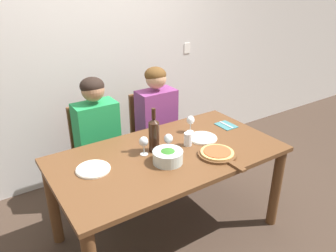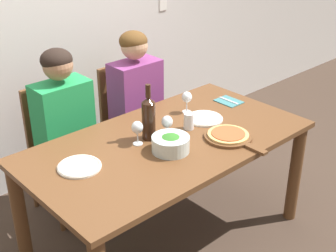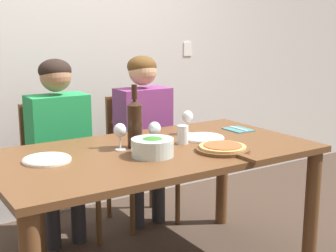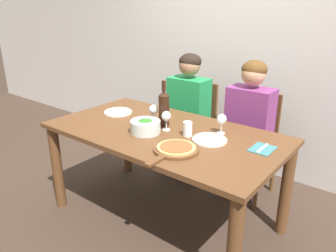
{
  "view_description": "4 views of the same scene",
  "coord_description": "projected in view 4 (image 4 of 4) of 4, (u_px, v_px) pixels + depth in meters",
  "views": [
    {
      "loc": [
        -1.22,
        -1.84,
        2.02
      ],
      "look_at": [
        0.11,
        0.17,
        0.91
      ],
      "focal_mm": 35.0,
      "sensor_mm": 36.0,
      "label": 1
    },
    {
      "loc": [
        -1.71,
        -1.86,
        2.13
      ],
      "look_at": [
        0.0,
        0.0,
        0.87
      ],
      "focal_mm": 50.0,
      "sensor_mm": 36.0,
      "label": 2
    },
    {
      "loc": [
        -1.28,
        -2.14,
        1.43
      ],
      "look_at": [
        0.08,
        -0.01,
        0.9
      ],
      "focal_mm": 50.0,
      "sensor_mm": 36.0,
      "label": 3
    },
    {
      "loc": [
        1.43,
        -1.78,
        1.66
      ],
      "look_at": [
        0.03,
        0.01,
        0.82
      ],
      "focal_mm": 35.0,
      "sensor_mm": 36.0,
      "label": 4
    }
  ],
  "objects": [
    {
      "name": "ground_plane",
      "position": [
        164.0,
        217.0,
        2.72
      ],
      "size": [
        40.0,
        40.0,
        0.0
      ],
      "primitive_type": "plane",
      "color": "#3D2D23"
    },
    {
      "name": "back_wall",
      "position": [
        246.0,
        38.0,
        3.21
      ],
      "size": [
        10.0,
        0.06,
        2.7
      ],
      "color": "silver",
      "rests_on": "ground"
    },
    {
      "name": "dining_table",
      "position": [
        164.0,
        145.0,
        2.5
      ],
      "size": [
        1.77,
        0.95,
        0.77
      ],
      "color": "brown",
      "rests_on": "ground"
    },
    {
      "name": "chair_left",
      "position": [
        193.0,
        125.0,
        3.33
      ],
      "size": [
        0.42,
        0.42,
        0.94
      ],
      "color": "brown",
      "rests_on": "ground"
    },
    {
      "name": "chair_right",
      "position": [
        252.0,
        140.0,
        2.96
      ],
      "size": [
        0.42,
        0.42,
        0.94
      ],
      "color": "brown",
      "rests_on": "ground"
    },
    {
      "name": "person_woman",
      "position": [
        188.0,
        105.0,
        3.16
      ],
      "size": [
        0.47,
        0.51,
        1.24
      ],
      "color": "#28282D",
      "rests_on": "ground"
    },
    {
      "name": "person_man",
      "position": [
        249.0,
        118.0,
        2.8
      ],
      "size": [
        0.47,
        0.51,
        1.24
      ],
      "color": "#28282D",
      "rests_on": "ground"
    },
    {
      "name": "wine_bottle",
      "position": [
        164.0,
        108.0,
        2.51
      ],
      "size": [
        0.08,
        0.08,
        0.35
      ],
      "color": "black",
      "rests_on": "dining_table"
    },
    {
      "name": "broccoli_bowl",
      "position": [
        145.0,
        126.0,
        2.4
      ],
      "size": [
        0.22,
        0.22,
        0.1
      ],
      "color": "silver",
      "rests_on": "dining_table"
    },
    {
      "name": "dinner_plate_left",
      "position": [
        118.0,
        112.0,
        2.85
      ],
      "size": [
        0.24,
        0.24,
        0.02
      ],
      "color": "silver",
      "rests_on": "dining_table"
    },
    {
      "name": "dinner_plate_right",
      "position": [
        210.0,
        140.0,
        2.27
      ],
      "size": [
        0.24,
        0.24,
        0.02
      ],
      "color": "silver",
      "rests_on": "dining_table"
    },
    {
      "name": "pizza_on_board",
      "position": [
        175.0,
        149.0,
        2.1
      ],
      "size": [
        0.29,
        0.43,
        0.04
      ],
      "color": "brown",
      "rests_on": "dining_table"
    },
    {
      "name": "wine_glass_left",
      "position": [
        153.0,
        110.0,
        2.58
      ],
      "size": [
        0.07,
        0.07,
        0.15
      ],
      "color": "silver",
      "rests_on": "dining_table"
    },
    {
      "name": "wine_glass_right",
      "position": [
        222.0,
        120.0,
        2.36
      ],
      "size": [
        0.07,
        0.07,
        0.15
      ],
      "color": "silver",
      "rests_on": "dining_table"
    },
    {
      "name": "wine_glass_centre",
      "position": [
        166.0,
        117.0,
        2.42
      ],
      "size": [
        0.07,
        0.07,
        0.15
      ],
      "color": "silver",
      "rests_on": "dining_table"
    },
    {
      "name": "water_tumbler",
      "position": [
        188.0,
        129.0,
        2.33
      ],
      "size": [
        0.07,
        0.07,
        0.11
      ],
      "color": "silver",
      "rests_on": "dining_table"
    },
    {
      "name": "fork_on_napkin",
      "position": [
        262.0,
        149.0,
        2.14
      ],
      "size": [
        0.14,
        0.18,
        0.01
      ],
      "color": "#387075",
      "rests_on": "dining_table"
    }
  ]
}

